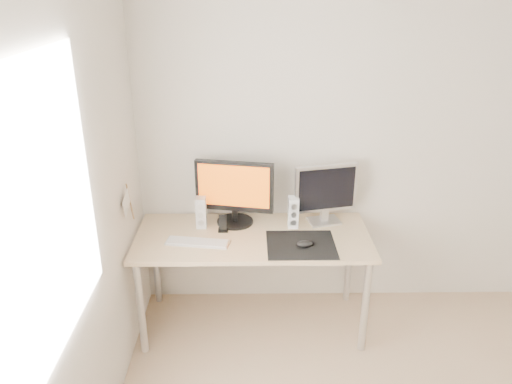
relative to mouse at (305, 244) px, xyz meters
name	(u,v)px	position (x,y,z in m)	size (l,w,h in m)	color
wall_back	(383,145)	(0.59, 0.54, 0.50)	(3.50, 3.50, 0.00)	silver
wall_left	(42,286)	(-1.16, -1.21, 0.50)	(3.50, 3.50, 0.00)	silver
window_pane	(34,228)	(-1.14, -1.21, 0.75)	(1.30, 1.30, 0.00)	white
mousepad	(301,245)	(-0.02, 0.03, -0.02)	(0.45, 0.40, 0.00)	black
mouse	(305,244)	(0.00, 0.00, 0.00)	(0.11, 0.07, 0.04)	black
desk	(253,245)	(-0.34, 0.17, -0.10)	(1.60, 0.70, 0.73)	#D1B587
main_monitor	(234,190)	(-0.46, 0.36, 0.23)	(0.55, 0.31, 0.47)	black
second_monitor	(326,191)	(0.18, 0.36, 0.22)	(0.45, 0.21, 0.43)	silver
speaker_left	(201,212)	(-0.70, 0.30, 0.09)	(0.07, 0.09, 0.22)	white
speaker_right	(293,212)	(-0.05, 0.29, 0.09)	(0.07, 0.09, 0.22)	white
keyboard	(198,242)	(-0.70, 0.06, -0.02)	(0.43, 0.18, 0.02)	#BABABD
phone_dock	(223,226)	(-0.54, 0.23, 0.01)	(0.07, 0.06, 0.12)	black
pennant	(128,202)	(-1.13, 0.03, 0.30)	(0.01, 0.23, 0.29)	#A57F54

